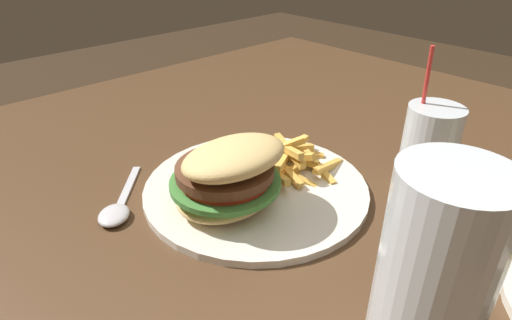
{
  "coord_description": "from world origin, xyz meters",
  "views": [
    {
      "loc": [
        0.38,
        0.22,
        1.1
      ],
      "look_at": [
        0.05,
        -0.14,
        0.82
      ],
      "focal_mm": 30.0,
      "sensor_mm": 36.0,
      "label": 1
    }
  ],
  "objects_px": {
    "meal_plate_near": "(244,179)",
    "spoon": "(116,211)",
    "beer_glass": "(432,282)",
    "juice_glass": "(427,154)"
  },
  "relations": [
    {
      "from": "beer_glass",
      "to": "juice_glass",
      "type": "height_order",
      "value": "juice_glass"
    },
    {
      "from": "meal_plate_near",
      "to": "beer_glass",
      "type": "xyz_separation_m",
      "value": [
        0.04,
        0.26,
        0.05
      ]
    },
    {
      "from": "meal_plate_near",
      "to": "juice_glass",
      "type": "relative_size",
      "value": 1.55
    },
    {
      "from": "meal_plate_near",
      "to": "beer_glass",
      "type": "bearing_deg",
      "value": 80.53
    },
    {
      "from": "beer_glass",
      "to": "spoon",
      "type": "relative_size",
      "value": 1.43
    },
    {
      "from": "meal_plate_near",
      "to": "spoon",
      "type": "relative_size",
      "value": 2.4
    },
    {
      "from": "beer_glass",
      "to": "spoon",
      "type": "bearing_deg",
      "value": -75.32
    },
    {
      "from": "juice_glass",
      "to": "spoon",
      "type": "relative_size",
      "value": 1.55
    },
    {
      "from": "juice_glass",
      "to": "spoon",
      "type": "bearing_deg",
      "value": -34.42
    },
    {
      "from": "meal_plate_near",
      "to": "spoon",
      "type": "height_order",
      "value": "meal_plate_near"
    }
  ]
}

